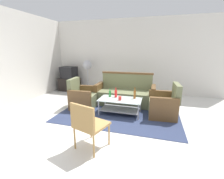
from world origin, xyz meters
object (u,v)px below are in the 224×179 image
Objects in this scene: bottle_red at (116,94)px; bottle_green at (110,94)px; armchair_left at (83,98)px; armchair_right at (164,105)px; coffee_table at (120,104)px; pedestal_fan at (87,67)px; tv_stand at (70,84)px; wicker_chair at (88,123)px; couch at (125,94)px; cup at (120,98)px; television at (69,72)px; bottle_brown at (135,94)px.

bottle_red reaches higher than bottle_green.
armchair_left and armchair_right have the same top height.
pedestal_fan reaches higher than coffee_table.
bottle_green is 2.31m from pedestal_fan.
tv_stand is 1.12m from pedestal_fan.
armchair_right reaches higher than wicker_chair.
pedestal_fan reaches higher than couch.
tv_stand is (-2.27, 1.68, -0.24)m from bottle_green.
bottle_green is 0.27× the size of wicker_chair.
tv_stand is at bearing 145.07° from coffee_table.
wicker_chair reaches higher than coffee_table.
couch is at bearing 115.63° from armchair_left.
tv_stand is at bearing 143.54° from bottle_green.
armchair_left is 1.00× the size of armchair_right.
armchair_right is at bearing 71.95° from wicker_chair.
cup is 0.15× the size of television.
television is (-3.69, 1.65, 0.47)m from armchair_right.
couch is at bearing 92.38° from cup.
bottle_brown is 2.76m from pedestal_fan.
coffee_table is 1.65m from wicker_chair.
coffee_table is 3.16m from tv_stand.
couch is 2.80× the size of television.
bottle_green is 2.83m from tv_stand.
tv_stand is at bearing -22.14° from couch.
bottle_brown reaches higher than cup.
bottle_red is 0.42× the size of television.
armchair_left is at bearing 135.98° from wicker_chair.
cup is at bearing -52.89° from bottle_red.
tv_stand is at bearing 145.39° from bottle_red.
television is (-1.43, 1.63, 0.47)m from armchair_left.
coffee_table is 0.46m from bottle_brown.
armchair_left is 3.15× the size of bottle_red.
coffee_table is 0.21m from cup.
couch is at bearing 56.13° from armchair_right.
armchair_left is 0.67× the size of pedestal_fan.
pedestal_fan is (-2.87, 1.69, 0.73)m from armchair_right.
bottle_brown is at bearing -38.78° from pedestal_fan.
television is at bearing 143.82° from cup.
cup is 2.70m from pedestal_fan.
couch reaches higher than bottle_green.
coffee_table is 4.07× the size of bottle_red.
coffee_table is at bearing 77.70° from armchair_left.
bottle_green is 0.40m from cup.
bottle_brown is 0.24× the size of pedestal_fan.
armchair_left is at bearing 177.00° from bottle_green.
cup is at bearing -36.14° from tv_stand.
wicker_chair is at bearing -90.40° from bottle_red.
bottle_green reaches higher than tv_stand.
coffee_table is at bearing 101.31° from wicker_chair.
armchair_right is at bearing -24.02° from tv_stand.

